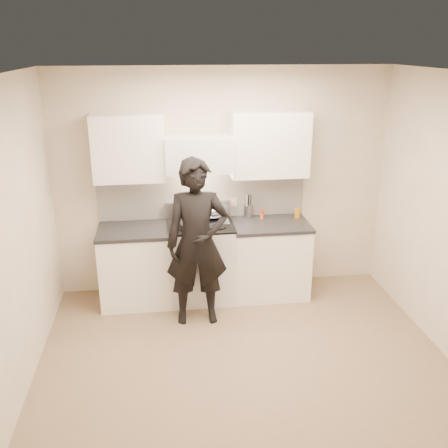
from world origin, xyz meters
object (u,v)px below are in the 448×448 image
object	(u,v)px
wok	(211,210)
utensil_crock	(248,210)
stove	(201,261)
person	(197,243)
counter_right	(269,258)

from	to	relation	value
wok	utensil_crock	bearing A→B (deg)	12.16
stove	utensil_crock	distance (m)	0.85
stove	person	bearing A→B (deg)	-98.82
wok	person	world-z (taller)	person
counter_right	stove	bearing A→B (deg)	-180.00
stove	counter_right	bearing A→B (deg)	0.00
stove	wok	size ratio (longest dim) A/B	2.08
stove	counter_right	size ratio (longest dim) A/B	1.04
counter_right	utensil_crock	world-z (taller)	utensil_crock
counter_right	utensil_crock	size ratio (longest dim) A/B	3.21
stove	utensil_crock	xyz separation A→B (m)	(0.61, 0.25, 0.53)
counter_right	wok	bearing A→B (deg)	168.14
stove	utensil_crock	size ratio (longest dim) A/B	3.35
stove	counter_right	world-z (taller)	stove
stove	person	size ratio (longest dim) A/B	0.52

